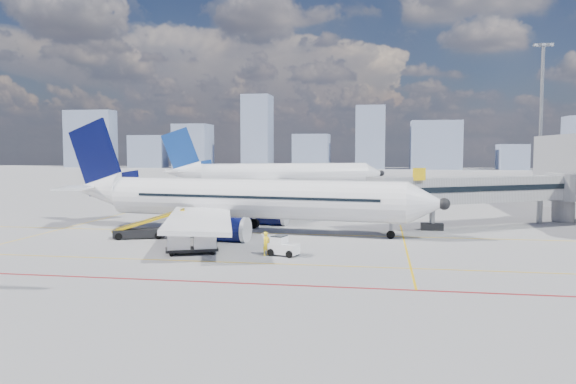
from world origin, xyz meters
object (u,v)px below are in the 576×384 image
object	(u,v)px
main_aircraft	(238,199)
baggage_tug	(282,246)
belt_loader	(141,231)
ramp_worker	(266,244)
second_aircraft	(276,175)
cargo_dolly	(192,239)

from	to	relation	value
main_aircraft	baggage_tug	distance (m)	13.45
belt_loader	baggage_tug	bearing A→B (deg)	-42.49
main_aircraft	ramp_worker	distance (m)	12.97
belt_loader	main_aircraft	bearing A→B (deg)	16.37
main_aircraft	ramp_worker	world-z (taller)	main_aircraft
second_aircraft	cargo_dolly	size ratio (longest dim) A/B	9.56
cargo_dolly	main_aircraft	bearing A→B (deg)	65.27
second_aircraft	belt_loader	bearing A→B (deg)	-113.39
second_aircraft	baggage_tug	bearing A→B (deg)	-100.71
main_aircraft	ramp_worker	bearing A→B (deg)	-57.77
main_aircraft	belt_loader	bearing A→B (deg)	-136.63
ramp_worker	baggage_tug	bearing A→B (deg)	-48.65
main_aircraft	second_aircraft	distance (m)	52.55
second_aircraft	ramp_worker	bearing A→B (deg)	-101.79
ramp_worker	second_aircraft	bearing A→B (deg)	46.64
belt_loader	ramp_worker	distance (m)	14.29
second_aircraft	baggage_tug	size ratio (longest dim) A/B	16.77
baggage_tug	ramp_worker	bearing A→B (deg)	-155.74
main_aircraft	second_aircraft	bearing A→B (deg)	104.50
main_aircraft	cargo_dolly	size ratio (longest dim) A/B	9.04
second_aircraft	baggage_tug	distance (m)	64.99
main_aircraft	ramp_worker	size ratio (longest dim) A/B	21.77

